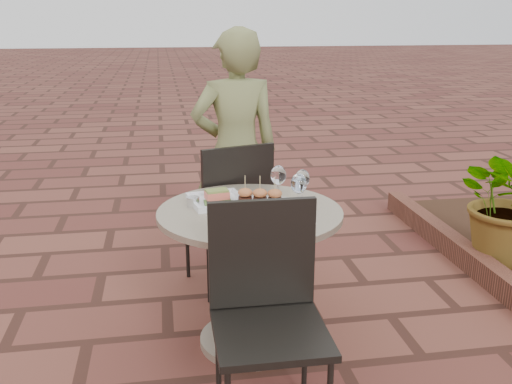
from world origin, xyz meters
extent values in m
plane|color=brown|center=(0.00, 0.00, 0.00)|extent=(60.00, 60.00, 0.00)
cylinder|color=gray|center=(0.01, -0.14, 0.02)|extent=(0.52, 0.52, 0.04)
cylinder|color=gray|center=(0.01, -0.14, 0.35)|extent=(0.08, 0.08, 0.70)
cylinder|color=tan|center=(0.01, -0.14, 0.71)|extent=(0.90, 0.90, 0.03)
cube|color=black|center=(-0.04, 0.57, 0.45)|extent=(0.55, 0.55, 0.03)
cube|color=black|center=(0.02, 0.38, 0.70)|extent=(0.43, 0.15, 0.46)
cylinder|color=black|center=(0.09, 0.81, 0.22)|extent=(0.02, 0.02, 0.44)
cylinder|color=black|center=(-0.27, 0.70, 0.22)|extent=(0.02, 0.02, 0.44)
cylinder|color=black|center=(0.20, 0.45, 0.22)|extent=(0.02, 0.02, 0.44)
cylinder|color=black|center=(-0.16, 0.34, 0.22)|extent=(0.02, 0.02, 0.44)
cube|color=black|center=(-0.02, -0.80, 0.45)|extent=(0.44, 0.44, 0.03)
cube|color=black|center=(-0.02, -0.60, 0.70)|extent=(0.44, 0.03, 0.46)
cylinder|color=black|center=(-0.21, -0.61, 0.22)|extent=(0.02, 0.02, 0.44)
cylinder|color=black|center=(0.17, -0.61, 0.22)|extent=(0.02, 0.02, 0.44)
imported|color=olive|center=(0.07, 0.85, 0.79)|extent=(0.60, 0.42, 1.57)
cube|color=white|center=(-0.14, -0.01, 0.74)|extent=(0.31, 0.31, 0.01)
cube|color=#EF6754|center=(-0.14, -0.01, 0.77)|extent=(0.13, 0.09, 0.04)
cube|color=olive|center=(-0.14, -0.01, 0.80)|extent=(0.12, 0.09, 0.01)
cube|color=white|center=(0.05, -0.17, 0.74)|extent=(0.34, 0.34, 0.01)
cube|color=white|center=(0.06, -0.27, 0.74)|extent=(0.36, 0.36, 0.01)
ellipsoid|color=#D0557B|center=(0.02, -0.34, 0.75)|extent=(0.05, 0.04, 0.02)
cylinder|color=white|center=(0.24, -0.18, 0.73)|extent=(0.07, 0.07, 0.00)
cylinder|color=white|center=(0.24, -0.18, 0.78)|extent=(0.01, 0.01, 0.08)
ellipsoid|color=white|center=(0.24, -0.18, 0.87)|extent=(0.08, 0.08, 0.10)
cylinder|color=white|center=(0.24, -0.18, 0.86)|extent=(0.06, 0.06, 0.04)
cylinder|color=white|center=(0.17, -0.03, 0.73)|extent=(0.07, 0.07, 0.00)
cylinder|color=white|center=(0.17, -0.03, 0.78)|extent=(0.01, 0.01, 0.08)
ellipsoid|color=white|center=(0.17, -0.03, 0.87)|extent=(0.08, 0.08, 0.10)
cylinder|color=white|center=(0.28, -0.07, 0.73)|extent=(0.06, 0.06, 0.00)
cylinder|color=white|center=(0.28, -0.07, 0.77)|extent=(0.01, 0.01, 0.08)
ellipsoid|color=white|center=(0.28, -0.07, 0.86)|extent=(0.07, 0.07, 0.09)
cylinder|color=silver|center=(-0.26, -0.03, 0.75)|extent=(0.08, 0.08, 0.05)
cube|color=brown|center=(1.60, 0.30, 0.07)|extent=(0.12, 3.00, 0.15)
camera|label=1|loc=(-0.40, -2.72, 1.63)|focal=40.00mm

